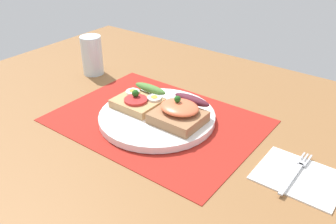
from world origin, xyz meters
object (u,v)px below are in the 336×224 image
(fork, at_px, (296,172))
(sandwich_egg_tomato, at_px, (140,100))
(sandwich_salmon, at_px, (180,112))
(drinking_glass, at_px, (92,55))
(napkin, at_px, (299,176))
(plate, at_px, (157,117))

(fork, bearing_deg, sandwich_egg_tomato, 179.21)
(sandwich_salmon, relative_size, drinking_glass, 0.97)
(napkin, xyz_separation_m, fork, (-0.01, 0.00, 0.00))
(fork, relative_size, drinking_glass, 1.27)
(sandwich_egg_tomato, bearing_deg, plate, -8.25)
(plate, distance_m, sandwich_salmon, 0.06)
(sandwich_salmon, bearing_deg, napkin, -1.95)
(napkin, height_order, fork, fork)
(sandwich_salmon, xyz_separation_m, fork, (0.25, -0.01, -0.03))
(fork, xyz_separation_m, drinking_glass, (-0.61, 0.09, 0.05))
(drinking_glass, bearing_deg, sandwich_egg_tomato, -19.59)
(plate, distance_m, sandwich_egg_tomato, 0.06)
(sandwich_salmon, xyz_separation_m, napkin, (0.26, -0.01, -0.03))
(drinking_glass, bearing_deg, fork, -8.65)
(plate, xyz_separation_m, fork, (0.31, 0.00, -0.00))
(plate, bearing_deg, sandwich_salmon, 9.15)
(plate, distance_m, napkin, 0.32)
(fork, distance_m, drinking_glass, 0.62)
(sandwich_salmon, height_order, napkin, sandwich_salmon)
(sandwich_egg_tomato, relative_size, drinking_glass, 0.93)
(plate, height_order, sandwich_salmon, sandwich_salmon)
(sandwich_egg_tomato, height_order, fork, sandwich_egg_tomato)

